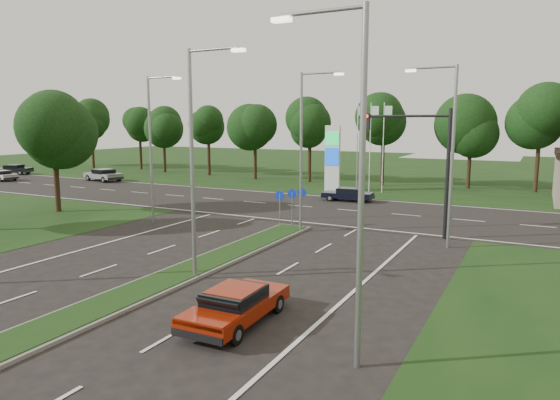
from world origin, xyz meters
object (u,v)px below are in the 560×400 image
at_px(navy_sedan, 348,194).
at_px(far_car_c, 13,169).
at_px(far_car_b, 1,175).
at_px(far_car_a, 103,175).
at_px(red_sedan, 236,304).

distance_m(navy_sedan, far_car_c, 43.31).
distance_m(navy_sedan, far_car_b, 38.54).
bearing_deg(far_car_a, far_car_c, 100.44).
distance_m(navy_sedan, far_car_a, 28.20).
height_order(far_car_a, far_car_b, far_car_a).
xyz_separation_m(red_sedan, navy_sedan, (-5.34, 25.05, -0.04)).
bearing_deg(navy_sedan, red_sedan, -171.91).
bearing_deg(far_car_b, far_car_c, 49.61).
xyz_separation_m(red_sedan, far_car_a, (-33.52, 26.04, 0.09)).
xyz_separation_m(far_car_b, far_car_c, (-4.95, 4.89, 0.03)).
bearing_deg(far_car_c, red_sedan, -142.22).
bearing_deg(far_car_c, far_car_b, -158.70).
height_order(navy_sedan, far_car_c, far_car_c).
relative_size(red_sedan, navy_sedan, 1.06).
xyz_separation_m(red_sedan, far_car_b, (-43.69, 21.16, -0.02)).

